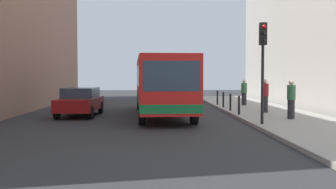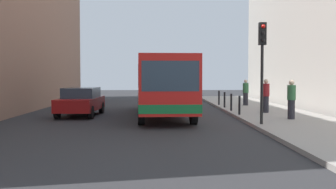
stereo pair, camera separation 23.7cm
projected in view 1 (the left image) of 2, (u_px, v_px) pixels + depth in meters
The scene contains 12 objects.
ground_plane at pixel (172, 121), 18.80m from camera, with size 80.00×80.00×0.00m, color #2D2D30.
sidewalk at pixel (287, 119), 18.99m from camera, with size 4.40×40.00×0.15m, color #9E9991.
bus at pixel (162, 83), 21.40m from camera, with size 3.05×11.13×3.00m.
car_beside_bus at pixel (80, 101), 21.25m from camera, with size 1.98×4.46×1.48m.
traffic_light at pixel (263, 54), 16.37m from camera, with size 0.28×0.33×4.10m.
bollard_near at pixel (239, 105), 20.46m from camera, with size 0.11×0.11×0.95m, color black.
bollard_mid at pixel (230, 102), 22.73m from camera, with size 0.11×0.11×0.95m, color black.
bollard_far at pixel (223, 100), 25.01m from camera, with size 0.11×0.11×0.95m, color black.
bollard_farthest at pixel (217, 98), 27.29m from camera, with size 0.11×0.11×0.95m, color black.
pedestrian_near_signal at pixel (291, 99), 18.39m from camera, with size 0.38×0.38×1.78m.
pedestrian_mid_sidewalk at pixel (265, 96), 21.58m from camera, with size 0.38×0.38×1.78m.
pedestrian_far_sidewalk at pixel (244, 92), 26.80m from camera, with size 0.38×0.38×1.70m.
Camera 1 is at (-0.89, -18.70, 2.13)m, focal length 43.42 mm.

